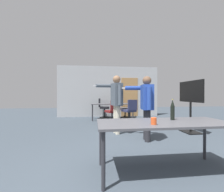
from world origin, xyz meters
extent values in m
cube|color=#B2B5B7|center=(0.00, 6.39, 1.32)|extent=(5.31, 0.10, 2.65)
cube|color=#AD7F4C|center=(1.10, 6.34, 1.02)|extent=(0.90, 0.02, 2.05)
cube|color=#4C4C51|center=(0.23, 0.58, 0.72)|extent=(1.94, 0.77, 0.03)
cylinder|color=#2D2D33|center=(-0.68, 0.26, 0.35)|extent=(0.05, 0.05, 0.71)
cylinder|color=#2D2D33|center=(-0.68, 0.91, 0.35)|extent=(0.05, 0.05, 0.71)
cylinder|color=#2D2D33|center=(1.14, 0.91, 0.35)|extent=(0.05, 0.05, 0.71)
cube|color=#4C4C51|center=(0.04, 5.31, 0.72)|extent=(1.92, 0.67, 0.03)
cylinder|color=#2D2D33|center=(-0.86, 5.03, 0.35)|extent=(0.05, 0.05, 0.71)
cylinder|color=#2D2D33|center=(0.94, 5.03, 0.35)|extent=(0.05, 0.05, 0.71)
cylinder|color=#2D2D33|center=(-0.86, 5.58, 0.35)|extent=(0.05, 0.05, 0.71)
cylinder|color=#2D2D33|center=(0.94, 5.58, 0.35)|extent=(0.05, 0.05, 0.71)
cube|color=black|center=(2.11, 2.69, 0.01)|extent=(0.44, 0.56, 0.03)
cylinder|color=black|center=(2.11, 2.69, 0.47)|extent=(0.06, 0.06, 0.89)
cube|color=black|center=(2.11, 2.69, 1.24)|extent=(0.04, 1.09, 0.64)
cube|color=black|center=(2.13, 2.69, 1.24)|extent=(0.01, 1.00, 0.56)
cylinder|color=#28282D|center=(0.50, 1.98, 0.39)|extent=(0.14, 0.14, 0.77)
cylinder|color=#28282D|center=(0.53, 2.17, 0.39)|extent=(0.14, 0.14, 0.77)
cube|color=#23429E|center=(0.51, 2.08, 1.08)|extent=(0.32, 0.49, 0.61)
sphere|color=brown|center=(0.51, 2.08, 1.49)|extent=(0.21, 0.21, 0.21)
cylinder|color=#23429E|center=(0.47, 1.80, 1.05)|extent=(0.11, 0.11, 0.53)
cylinder|color=#23429E|center=(0.30, 2.40, 1.32)|extent=(0.54, 0.19, 0.11)
cube|color=white|center=(0.01, 2.44, 1.32)|extent=(0.12, 0.05, 0.03)
cylinder|color=beige|center=(-0.11, 2.76, 0.41)|extent=(0.13, 0.13, 0.83)
cylinder|color=beige|center=(-0.15, 2.93, 0.41)|extent=(0.13, 0.13, 0.83)
cube|color=#4C5660|center=(-0.13, 2.84, 1.15)|extent=(0.32, 0.47, 0.65)
sphere|color=#936B4C|center=(-0.13, 2.84, 1.59)|extent=(0.23, 0.23, 0.23)
cylinder|color=#4C5660|center=(-0.08, 2.58, 1.13)|extent=(0.10, 0.10, 0.56)
cylinder|color=#4C5660|center=(-0.45, 3.05, 1.41)|extent=(0.57, 0.21, 0.10)
cube|color=white|center=(-0.76, 2.99, 1.41)|extent=(0.12, 0.06, 0.03)
cylinder|color=black|center=(-0.26, 5.95, 0.01)|extent=(0.52, 0.52, 0.03)
cylinder|color=black|center=(-0.26, 5.95, 0.24)|extent=(0.06, 0.06, 0.43)
cube|color=black|center=(-0.26, 5.95, 0.50)|extent=(0.51, 0.51, 0.08)
cube|color=black|center=(-0.52, 5.98, 0.75)|extent=(0.11, 0.44, 0.42)
cylinder|color=black|center=(0.64, 4.55, 0.01)|extent=(0.52, 0.52, 0.03)
cylinder|color=black|center=(0.64, 4.55, 0.24)|extent=(0.06, 0.06, 0.41)
cube|color=navy|center=(0.64, 4.55, 0.48)|extent=(0.60, 0.60, 0.08)
cube|color=navy|center=(0.73, 4.31, 0.73)|extent=(0.43, 0.22, 0.42)
cylinder|color=black|center=(-0.05, 4.64, 0.01)|extent=(0.52, 0.52, 0.03)
cylinder|color=black|center=(-0.05, 4.64, 0.22)|extent=(0.06, 0.06, 0.38)
cube|color=maroon|center=(-0.05, 4.64, 0.45)|extent=(0.61, 0.61, 0.08)
cube|color=maroon|center=(0.06, 4.40, 0.70)|extent=(0.42, 0.23, 0.42)
cylinder|color=black|center=(0.77, 5.91, 0.01)|extent=(0.52, 0.52, 0.03)
cylinder|color=black|center=(0.77, 5.91, 0.22)|extent=(0.06, 0.06, 0.38)
cube|color=#4C4C51|center=(0.77, 5.91, 0.45)|extent=(0.58, 0.58, 0.08)
cube|color=#4C4C51|center=(1.02, 5.83, 0.70)|extent=(0.20, 0.43, 0.42)
cylinder|color=black|center=(0.44, 0.72, 0.85)|extent=(0.06, 0.06, 0.22)
cone|color=black|center=(0.44, 0.72, 1.01)|extent=(0.06, 0.06, 0.10)
cylinder|color=gold|center=(0.44, 0.72, 1.06)|extent=(0.03, 0.03, 0.01)
cylinder|color=#E05123|center=(0.00, 0.41, 0.78)|extent=(0.08, 0.08, 0.09)
camera|label=1|loc=(-0.79, -1.50, 1.13)|focal=24.00mm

